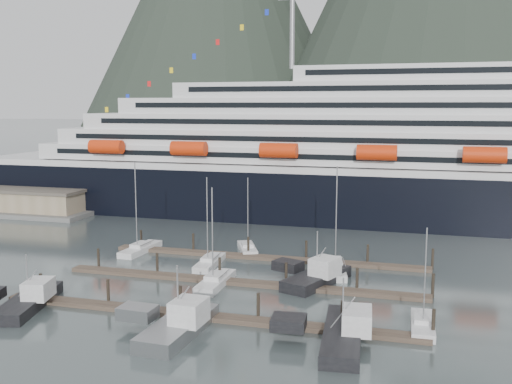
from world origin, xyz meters
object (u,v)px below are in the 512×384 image
(trawler_c, at_px, (341,333))
(sailboat_b, at_px, (210,263))
(trawler_e, at_px, (316,276))
(cruise_ship, at_px, (494,162))
(sailboat_e, at_px, (140,249))
(sailboat_c, at_px, (215,282))
(sailboat_h, at_px, (423,325))
(sailboat_f, at_px, (247,249))
(trawler_b, at_px, (177,325))
(sailboat_d, at_px, (335,269))
(warehouse, at_px, (4,199))
(trawler_a, at_px, (27,300))

(trawler_c, bearing_deg, sailboat_b, 38.77)
(sailboat_b, distance_m, trawler_e, 16.88)
(cruise_ship, relative_size, sailboat_e, 14.28)
(trawler_c, bearing_deg, trawler_e, 12.18)
(sailboat_c, bearing_deg, trawler_e, -71.37)
(sailboat_h, height_order, trawler_e, sailboat_h)
(cruise_ship, relative_size, sailboat_f, 17.24)
(trawler_e, bearing_deg, sailboat_b, 95.22)
(sailboat_b, relative_size, trawler_c, 0.94)
(trawler_b, bearing_deg, sailboat_e, 35.28)
(sailboat_b, distance_m, sailboat_c, 9.67)
(trawler_e, bearing_deg, sailboat_d, 6.81)
(warehouse, relative_size, sailboat_d, 3.02)
(cruise_ship, height_order, trawler_e, cruise_ship)
(sailboat_f, xyz_separation_m, trawler_a, (-16.35, -32.33, 0.48))
(trawler_a, bearing_deg, sailboat_h, -96.11)
(sailboat_f, height_order, trawler_a, sailboat_f)
(sailboat_h, bearing_deg, trawler_e, 44.96)
(trawler_b, bearing_deg, sailboat_c, 9.09)
(cruise_ship, height_order, sailboat_d, cruise_ship)
(sailboat_b, relative_size, trawler_a, 1.03)
(sailboat_b, bearing_deg, sailboat_d, -88.47)
(sailboat_d, xyz_separation_m, sailboat_h, (11.99, -18.76, -0.03))
(warehouse, bearing_deg, trawler_b, -40.71)
(sailboat_f, bearing_deg, sailboat_b, 139.79)
(sailboat_h, bearing_deg, sailboat_d, 30.58)
(trawler_c, bearing_deg, sailboat_f, 25.44)
(sailboat_f, xyz_separation_m, trawler_c, (19.38, -32.31, 0.50))
(warehouse, height_order, trawler_a, trawler_a)
(warehouse, relative_size, trawler_b, 3.76)
(cruise_ship, distance_m, trawler_e, 56.36)
(cruise_ship, distance_m, sailboat_f, 53.69)
(sailboat_f, distance_m, sailboat_h, 37.97)
(sailboat_b, relative_size, trawler_e, 1.08)
(warehouse, distance_m, sailboat_h, 102.33)
(sailboat_b, height_order, sailboat_h, sailboat_b)
(sailboat_h, bearing_deg, sailboat_b, 58.24)
(warehouse, distance_m, sailboat_f, 66.72)
(cruise_ship, height_order, trawler_a, cruise_ship)
(warehouse, bearing_deg, sailboat_h, -28.40)
(cruise_ship, bearing_deg, trawler_e, -117.49)
(sailboat_b, xyz_separation_m, trawler_b, (6.01, -25.34, 0.57))
(sailboat_c, height_order, sailboat_h, sailboat_c)
(cruise_ship, bearing_deg, trawler_b, -117.10)
(sailboat_b, distance_m, sailboat_d, 17.86)
(cruise_ship, bearing_deg, sailboat_d, -119.27)
(cruise_ship, distance_m, trawler_a, 87.87)
(sailboat_d, relative_size, trawler_e, 1.24)
(trawler_a, bearing_deg, trawler_e, -72.15)
(sailboat_c, xyz_separation_m, trawler_e, (12.21, 4.34, 0.53))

